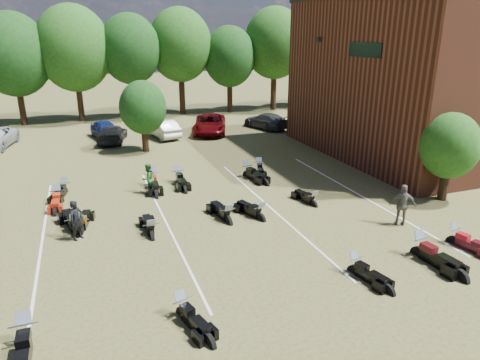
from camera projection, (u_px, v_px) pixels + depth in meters
name	position (u px, v px, depth m)	size (l,w,h in m)	color
ground	(255.00, 241.00, 17.09)	(160.00, 160.00, 0.00)	brown
car_3	(112.00, 134.00, 32.55)	(1.80, 4.44, 1.29)	black
car_4	(106.00, 130.00, 33.60)	(1.67, 4.14, 1.41)	#0B184F
car_5	(163.00, 129.00, 34.08)	(1.48, 4.24, 1.40)	#B2B0AC
car_6	(210.00, 124.00, 35.46)	(2.54, 5.51, 1.53)	#4F0408
car_7	(266.00, 121.00, 37.31)	(1.87, 4.59, 1.33)	#37373C
person_black	(76.00, 220.00, 17.00)	(0.60, 0.40, 1.65)	black
person_green	(148.00, 179.00, 21.99)	(0.77, 0.60, 1.59)	#275C22
person_grey	(403.00, 205.00, 18.27)	(1.07, 0.45, 1.83)	#605B52
motorcycle_2	(28.00, 345.00, 11.37)	(0.77, 2.41, 1.34)	black
motorcycle_3	(183.00, 316.00, 12.53)	(0.65, 2.04, 1.14)	black
motorcycle_4	(354.00, 273.00, 14.81)	(0.63, 1.99, 1.11)	black
motorcycle_5	(418.00, 256.00, 15.96)	(0.80, 2.51, 1.40)	black
motorcycle_6	(453.00, 243.00, 16.92)	(0.68, 2.13, 1.19)	#410912
motorcycle_8	(82.00, 232.00, 17.83)	(0.67, 2.10, 1.17)	black
motorcycle_9	(77.00, 234.00, 17.65)	(0.80, 2.52, 1.40)	black
motorcycle_10	(152.00, 238.00, 17.35)	(0.68, 2.15, 1.20)	black
motorcycle_11	(260.00, 220.00, 19.03)	(0.71, 2.22, 1.24)	black
motorcycle_12	(228.00, 223.00, 18.73)	(0.73, 2.30, 1.28)	black
motorcycle_13	(313.00, 206.00, 20.60)	(0.63, 1.99, 1.11)	black
motorcycle_15	(58.00, 202.00, 21.05)	(0.70, 2.20, 1.22)	#971B0B
motorcycle_16	(65.00, 194.00, 22.16)	(0.69, 2.17, 1.21)	black
motorcycle_17	(153.00, 185.00, 23.38)	(0.80, 2.53, 1.41)	black
motorcycle_18	(178.00, 182.00, 23.92)	(0.76, 2.38, 1.32)	black
motorcycle_19	(259.00, 171.00, 25.85)	(0.65, 2.06, 1.15)	black
motorcycle_20	(247.00, 177.00, 24.81)	(0.77, 2.41, 1.35)	black
tree_line	(130.00, 51.00, 40.46)	(56.00, 6.00, 9.79)	black
young_tree_near_building	(450.00, 146.00, 20.53)	(2.80, 2.80, 4.16)	black
young_tree_midfield	(143.00, 107.00, 29.19)	(3.20, 3.20, 4.70)	black
parking_lines	(166.00, 222.00, 18.77)	(20.10, 14.00, 0.01)	silver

